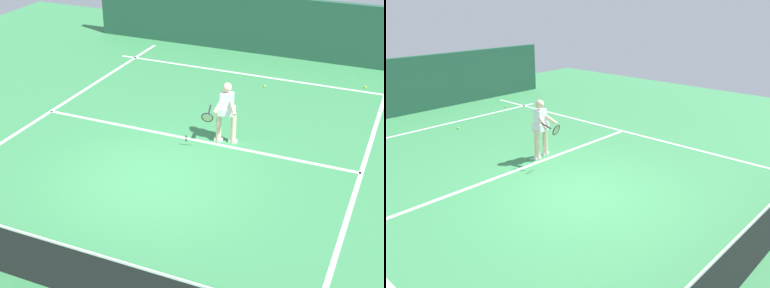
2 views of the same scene
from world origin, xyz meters
The scene contains 10 objects.
ground_plane centered at (0.00, 0.00, 0.00)m, with size 24.39×24.39×0.00m, color #38844C.
court_back_wall centered at (0.00, -9.08, 1.02)m, with size 13.31×0.24×2.04m, color #23513D.
baseline_marking centered at (0.00, -6.88, 0.00)m, with size 9.31×0.10×0.01m, color white.
service_line_marking centered at (0.00, -2.06, 0.00)m, with size 8.31×0.10×0.01m, color white.
sideline_left_marking centered at (-4.16, 0.00, 0.00)m, with size 0.10×16.76×0.01m, color white.
sideline_right_marking centered at (4.16, 0.00, 0.00)m, with size 0.10×16.76×0.01m, color white.
court_net centered at (0.00, 3.69, 0.52)m, with size 8.99×0.08×1.10m.
tennis_player centered at (-0.87, -2.25, 0.85)m, with size 0.69×1.04×1.55m.
tennis_ball_near centered at (-0.73, -6.08, 0.03)m, with size 0.07×0.07×0.07m, color #D1E533.
tennis_ball_mid centered at (-3.54, -7.20, 0.03)m, with size 0.07×0.07×0.07m, color #D1E533.
Camera 1 is at (-4.87, 9.08, 6.34)m, focal length 51.70 mm.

